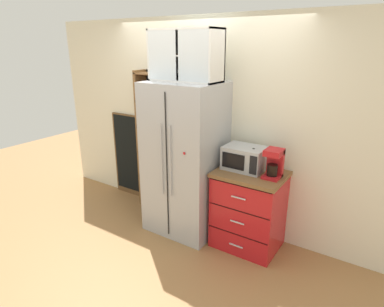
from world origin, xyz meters
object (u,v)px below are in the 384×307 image
(refrigerator, at_px, (185,159))
(chalkboard_menu, at_px, (130,155))
(bottle_green, at_px, (253,161))
(microwave, at_px, (245,158))
(bottle_clear, at_px, (252,162))
(mug_cream, at_px, (254,166))
(coffee_maker, at_px, (274,163))

(refrigerator, relative_size, chalkboard_menu, 1.45)
(refrigerator, xyz_separation_m, bottle_green, (0.82, 0.10, 0.11))
(microwave, xyz_separation_m, bottle_clear, (0.11, -0.03, -0.02))
(mug_cream, height_order, chalkboard_menu, chalkboard_menu)
(microwave, bearing_deg, coffee_maker, -6.88)
(microwave, bearing_deg, mug_cream, 14.52)
(microwave, distance_m, coffee_maker, 0.35)
(bottle_green, bearing_deg, refrigerator, -172.78)
(chalkboard_menu, bearing_deg, coffee_maker, -6.28)
(microwave, xyz_separation_m, mug_cream, (0.11, 0.03, -0.09))
(microwave, xyz_separation_m, bottle_green, (0.11, -0.02, -0.01))
(coffee_maker, bearing_deg, mug_cream, 163.82)
(coffee_maker, relative_size, chalkboard_menu, 0.25)
(coffee_maker, distance_m, bottle_green, 0.25)
(refrigerator, distance_m, microwave, 0.74)
(refrigerator, distance_m, bottle_green, 0.83)
(coffee_maker, xyz_separation_m, bottle_green, (-0.24, 0.03, -0.04))
(coffee_maker, height_order, chalkboard_menu, chalkboard_menu)
(bottle_clear, bearing_deg, chalkboard_menu, 173.28)
(coffee_maker, bearing_deg, chalkboard_menu, 173.72)
(microwave, relative_size, bottle_green, 1.65)
(microwave, bearing_deg, bottle_clear, -16.56)
(microwave, height_order, chalkboard_menu, chalkboard_menu)
(microwave, relative_size, chalkboard_menu, 0.35)
(refrigerator, relative_size, microwave, 4.16)
(refrigerator, distance_m, coffee_maker, 1.08)
(refrigerator, xyz_separation_m, mug_cream, (0.82, 0.15, 0.03))
(coffee_maker, xyz_separation_m, mug_cream, (-0.24, 0.07, -0.11))
(microwave, bearing_deg, chalkboard_menu, 173.83)
(bottle_green, distance_m, chalkboard_menu, 2.11)
(refrigerator, bearing_deg, coffee_maker, 4.17)
(mug_cream, bearing_deg, microwave, -165.48)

